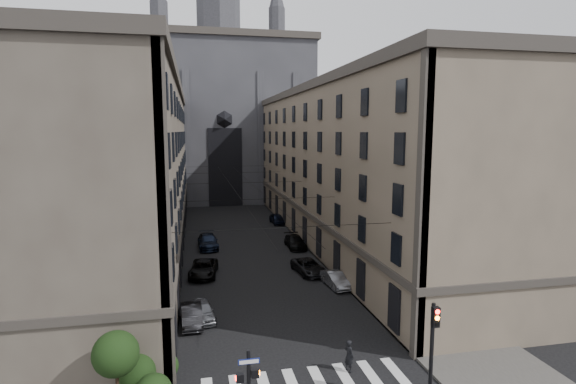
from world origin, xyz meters
TOP-DOWN VIEW (x-y plane):
  - sidewalk_left at (-10.50, 36.00)m, footprint 7.00×80.00m
  - sidewalk_right at (10.50, 36.00)m, footprint 7.00×80.00m
  - zebra_crossing at (0.00, 5.00)m, footprint 11.00×3.20m
  - building_left at (-13.44, 36.00)m, footprint 13.60×60.60m
  - building_right at (13.44, 36.00)m, footprint 13.60×60.60m
  - gothic_tower at (0.00, 74.96)m, footprint 35.00×23.00m
  - traffic_light_right at (5.60, 1.92)m, footprint 0.34×0.50m
  - shrub_cluster at (-8.72, 5.01)m, footprint 3.90×4.40m
  - tram_wires at (0.00, 35.63)m, footprint 14.00×60.00m
  - car_left_near at (-5.25, 14.53)m, footprint 2.02×3.98m
  - car_left_midnear at (-6.03, 13.89)m, footprint 1.60×4.10m
  - car_left_midfar at (-4.95, 24.49)m, footprint 3.07×5.47m
  - car_left_far at (-4.20, 34.70)m, footprint 2.40×5.47m
  - car_right_near at (6.20, 19.09)m, footprint 1.80×4.10m
  - car_right_midnear at (4.85, 23.13)m, footprint 2.84×5.09m
  - car_right_midfar at (5.73, 32.68)m, footprint 1.98×4.86m
  - car_right_far at (6.20, 46.58)m, footprint 1.99×4.35m
  - pedestrian at (2.67, 5.68)m, footprint 0.65×0.79m

SIDE VIEW (x-z plane):
  - zebra_crossing at x=0.00m, z-range 0.00..0.01m
  - sidewalk_left at x=-10.50m, z-range 0.00..0.15m
  - sidewalk_right at x=10.50m, z-range 0.00..0.15m
  - car_left_near at x=-5.25m, z-range 0.00..1.30m
  - car_right_near at x=6.20m, z-range 0.00..1.31m
  - car_left_midnear at x=-6.03m, z-range 0.00..1.33m
  - car_right_midnear at x=4.85m, z-range 0.00..1.35m
  - car_right_midfar at x=5.73m, z-range 0.00..1.41m
  - car_left_midfar at x=-4.95m, z-range 0.00..1.44m
  - car_right_far at x=6.20m, z-range 0.00..1.44m
  - car_left_far at x=-4.20m, z-range 0.00..1.56m
  - pedestrian at x=2.67m, z-range 0.00..1.84m
  - shrub_cluster at x=-8.72m, z-range -0.15..3.75m
  - traffic_light_right at x=5.60m, z-range 0.69..5.89m
  - tram_wires at x=0.00m, z-range 7.03..7.46m
  - building_left at x=-13.44m, z-range -0.08..18.77m
  - building_right at x=13.44m, z-range -0.08..18.77m
  - gothic_tower at x=0.00m, z-range -11.20..46.80m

